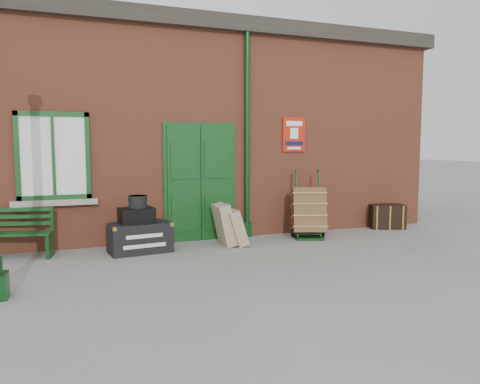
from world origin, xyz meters
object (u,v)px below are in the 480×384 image
dark_trunk (387,216)px  porter_trolley (308,212)px  bench (9,232)px  houdini_trunk (140,237)px

dark_trunk → porter_trolley: bearing=-150.4°
bench → dark_trunk: size_ratio=1.93×
porter_trolley → houdini_trunk: bearing=-158.0°
bench → dark_trunk: 7.53m
houdini_trunk → porter_trolley: 3.34m
houdini_trunk → bench: bearing=162.5°
dark_trunk → bench: bearing=-158.8°
bench → dark_trunk: bench is taller
houdini_trunk → porter_trolley: porter_trolley is taller
porter_trolley → dark_trunk: porter_trolley is taller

